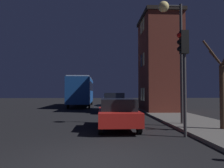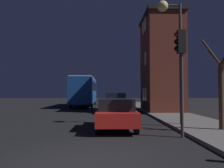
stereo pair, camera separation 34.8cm
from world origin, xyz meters
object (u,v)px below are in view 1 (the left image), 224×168
(traffic_light, at_px, (183,60))
(bus, at_px, (81,89))
(streetlamp, at_px, (171,30))
(car_near_lane, at_px, (118,113))
(car_mid_lane, at_px, (114,102))
(bare_tree, at_px, (223,83))
(car_far_lane, at_px, (110,99))

(traffic_light, distance_m, bus, 19.29)
(streetlamp, xyz_separation_m, bus, (-5.96, 15.78, -2.87))
(car_near_lane, bearing_deg, streetlamp, 14.44)
(bus, bearing_deg, traffic_light, -73.21)
(streetlamp, height_order, bus, streetlamp)
(car_mid_lane, bearing_deg, bare_tree, -65.81)
(bus, xyz_separation_m, car_mid_lane, (3.45, -8.06, -1.19))
(traffic_light, xyz_separation_m, car_mid_lane, (-2.11, 10.39, -2.08))
(car_near_lane, bearing_deg, traffic_light, -39.07)
(bus, relative_size, car_mid_lane, 2.38)
(streetlamp, relative_size, car_mid_lane, 1.52)
(streetlamp, xyz_separation_m, bare_tree, (1.73, -1.71, -2.81))
(streetlamp, bearing_deg, car_far_lane, 97.66)
(traffic_light, height_order, car_mid_lane, traffic_light)
(car_near_lane, bearing_deg, car_far_lane, 88.59)
(streetlamp, height_order, car_far_lane, streetlamp)
(bare_tree, relative_size, car_mid_lane, 0.97)
(streetlamp, distance_m, car_far_lane, 18.13)
(traffic_light, height_order, bare_tree, bare_tree)
(car_far_lane, bearing_deg, car_near_lane, -91.41)
(streetlamp, relative_size, bus, 0.64)
(car_near_lane, bearing_deg, car_mid_lane, 88.02)
(traffic_light, relative_size, car_far_lane, 0.86)
(bus, bearing_deg, car_far_lane, 25.42)
(traffic_light, height_order, bus, traffic_light)
(bare_tree, relative_size, bus, 0.41)
(streetlamp, bearing_deg, bare_tree, -44.68)
(car_mid_lane, bearing_deg, traffic_light, -78.52)
(traffic_light, bearing_deg, car_near_lane, 140.93)
(bare_tree, relative_size, car_near_lane, 1.01)
(bare_tree, bearing_deg, traffic_light, -155.65)
(bare_tree, height_order, car_mid_lane, bare_tree)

